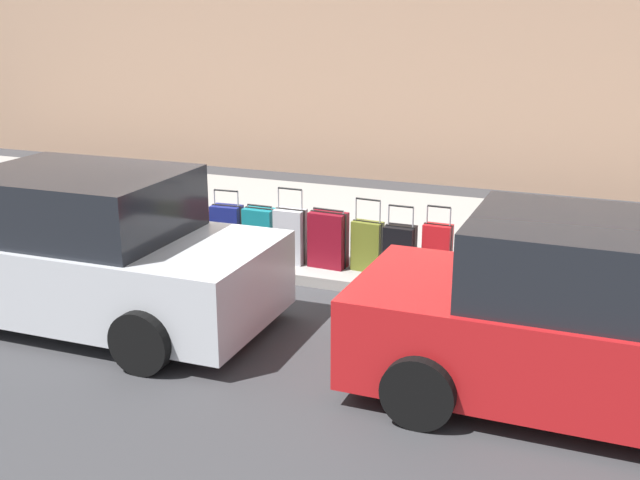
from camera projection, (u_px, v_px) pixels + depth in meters
The scene contains 18 objects.
ground_plane at pixel (223, 275), 10.19m from camera, with size 40.00×40.00×0.00m, color #333335.
sidewalk_curb at pixel (298, 223), 12.39m from camera, with size 18.00×5.00×0.14m, color gray.
suitcase_silver_0 at pixel (551, 266), 8.95m from camera, with size 0.48×0.22×0.98m.
suitcase_teal_1 at pixel (508, 266), 9.14m from camera, with size 0.36×0.22×0.68m.
suitcase_navy_2 at pixel (471, 263), 9.33m from camera, with size 0.38×0.24×0.62m.
suitcase_red_3 at pixel (437, 252), 9.54m from camera, with size 0.36×0.20×0.95m.
suitcase_black_4 at pixel (400, 252), 9.60m from camera, with size 0.38×0.26×0.94m.
suitcase_olive_5 at pixel (367, 246), 9.87m from camera, with size 0.40×0.22×0.96m.
suitcase_maroon_6 at pixel (328, 240), 10.00m from camera, with size 0.50×0.29×0.79m.
suitcase_silver_7 at pixel (290, 236), 10.15m from camera, with size 0.40×0.25×1.02m.
suitcase_teal_8 at pixel (260, 232), 10.42m from camera, with size 0.43×0.27×0.73m.
suitcase_navy_9 at pixel (227, 229), 10.59m from camera, with size 0.43×0.27×0.89m.
suitcase_red_10 at pixel (194, 230), 10.76m from camera, with size 0.45×0.22×0.84m.
suitcase_black_11 at pixel (160, 223), 10.91m from camera, with size 0.48×0.23×0.86m.
fire_hydrant at pixel (112, 210), 11.19m from camera, with size 0.39×0.21×0.82m.
bollard_post at pixel (71, 208), 11.28m from camera, with size 0.14×0.14×0.89m, color brown.
parked_car_red_0 at pixel (596, 324), 6.61m from camera, with size 4.21×2.01×1.69m.
parked_car_silver_1 at pixel (84, 252), 8.54m from camera, with size 4.34×2.15×1.70m.
Camera 1 is at (-4.80, 8.44, 3.39)m, focal length 43.28 mm.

